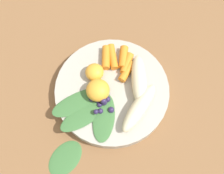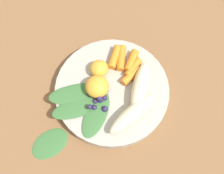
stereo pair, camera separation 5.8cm
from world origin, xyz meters
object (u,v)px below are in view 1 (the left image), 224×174
Objects in this scene: orange_segment_near at (98,90)px; kale_leaf_stray at (65,158)px; bowl at (112,91)px; banana_peeled_right at (139,108)px; banana_peeled_left at (139,80)px.

orange_segment_near reaches higher than kale_leaf_stray.
banana_peeled_right is at bearing 68.28° from bowl.
banana_peeled_left is 1.46× the size of kale_leaf_stray.
banana_peeled_left and banana_peeled_right have the same top height.
banana_peeled_left reaches higher than kale_leaf_stray.
kale_leaf_stray is at bearing -14.39° from bowl.
kale_leaf_stray is (0.15, -0.02, -0.05)m from orange_segment_near.
kale_leaf_stray is (0.17, -0.04, -0.01)m from bowl.
kale_leaf_stray is (0.14, -0.11, -0.04)m from banana_peeled_right.
kale_leaf_stray is at bearing -7.27° from orange_segment_near.
bowl is 0.07m from banana_peeled_left.
banana_peeled_left is 0.23m from kale_leaf_stray.
bowl is at bearing 129.66° from orange_segment_near.
orange_segment_near is 0.16m from kale_leaf_stray.
bowl is at bearing 101.68° from banana_peeled_left.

